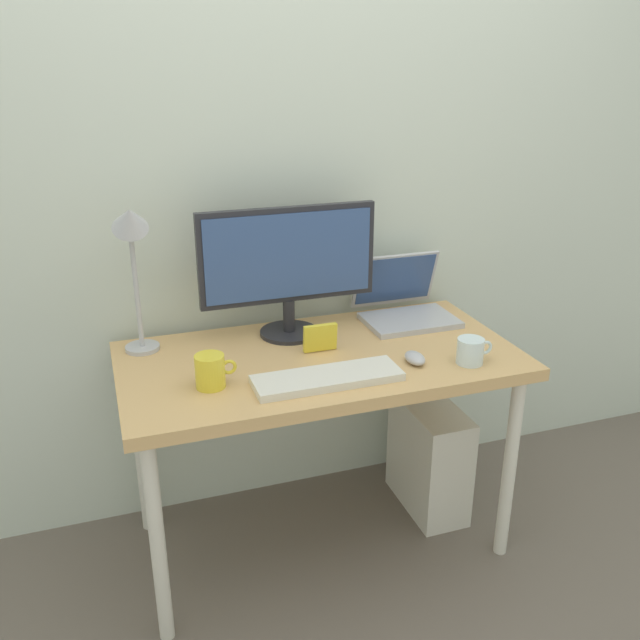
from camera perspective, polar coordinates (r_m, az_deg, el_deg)
name	(u,v)px	position (r m, az deg, el deg)	size (l,w,h in m)	color
ground_plane	(320,538)	(2.56, 0.00, -17.82)	(6.00, 6.00, 0.00)	#665B51
back_wall	(283,154)	(2.37, -3.12, 13.70)	(4.40, 0.04, 2.60)	silver
desk	(320,375)	(2.20, 0.00, -4.60)	(1.26, 0.65, 0.72)	tan
monitor	(288,263)	(2.24, -2.68, 4.80)	(0.60, 0.20, 0.44)	#232328
laptop	(403,303)	(2.48, 7.01, 1.45)	(0.32, 0.29, 0.22)	#B2B2B7
desk_lamp	(132,244)	(2.14, -15.47, 6.20)	(0.11, 0.16, 0.51)	#B2B2B7
keyboard	(327,378)	(2.00, 0.62, -4.88)	(0.44, 0.14, 0.02)	silver
mouse	(415,358)	(2.13, 7.96, -3.18)	(0.06, 0.09, 0.03)	#B2B2B7
coffee_mug	(211,371)	(1.98, -9.16, -4.25)	(0.12, 0.09, 0.10)	yellow
glass_cup	(471,351)	(2.15, 12.53, -2.55)	(0.12, 0.08, 0.08)	silver
photo_frame	(320,338)	(2.18, 0.01, -1.49)	(0.11, 0.02, 0.09)	yellow
computer_tower	(429,457)	(2.63, 9.12, -11.25)	(0.18, 0.36, 0.42)	silver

